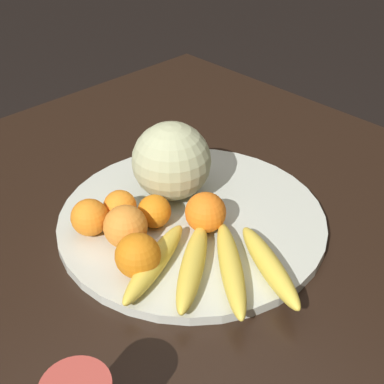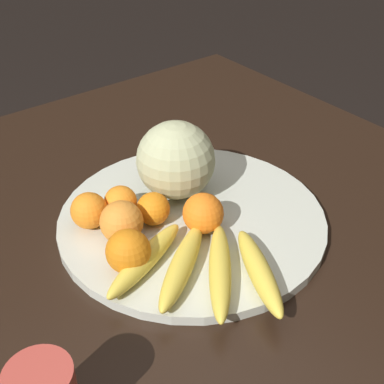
{
  "view_description": "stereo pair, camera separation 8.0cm",
  "coord_description": "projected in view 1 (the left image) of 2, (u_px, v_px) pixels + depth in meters",
  "views": [
    {
      "loc": [
        0.45,
        0.56,
        1.33
      ],
      "look_at": [
        -0.06,
        0.04,
        0.81
      ],
      "focal_mm": 50.0,
      "sensor_mm": 36.0,
      "label": 1
    },
    {
      "loc": [
        0.39,
        0.61,
        1.33
      ],
      "look_at": [
        -0.06,
        0.04,
        0.81
      ],
      "focal_mm": 50.0,
      "sensor_mm": 36.0,
      "label": 2
    }
  ],
  "objects": [
    {
      "name": "orange_back_right",
      "position": [
        156.0,
        210.0,
        0.89
      ],
      "size": [
        0.06,
        0.06,
        0.06
      ],
      "color": "orange",
      "rests_on": "fruit_bowl"
    },
    {
      "name": "orange_front_left",
      "position": [
        126.0,
        227.0,
        0.84
      ],
      "size": [
        0.07,
        0.07,
        0.07
      ],
      "color": "orange",
      "rests_on": "fruit_bowl"
    },
    {
      "name": "orange_mid_center",
      "position": [
        206.0,
        212.0,
        0.87
      ],
      "size": [
        0.07,
        0.07,
        0.07
      ],
      "color": "orange",
      "rests_on": "fruit_bowl"
    },
    {
      "name": "orange_back_left",
      "position": [
        120.0,
        206.0,
        0.9
      ],
      "size": [
        0.06,
        0.06,
        0.06
      ],
      "color": "orange",
      "rests_on": "fruit_bowl"
    },
    {
      "name": "produce_tag",
      "position": [
        150.0,
        252.0,
        0.84
      ],
      "size": [
        0.1,
        0.03,
        0.0
      ],
      "rotation": [
        0.0,
        0.0,
        0.06
      ],
      "color": "white",
      "rests_on": "fruit_bowl"
    },
    {
      "name": "orange_front_right",
      "position": [
        138.0,
        256.0,
        0.79
      ],
      "size": [
        0.07,
        0.07,
        0.07
      ],
      "color": "orange",
      "rests_on": "fruit_bowl"
    },
    {
      "name": "banana_bunch",
      "position": [
        212.0,
        265.0,
        0.79
      ],
      "size": [
        0.27,
        0.27,
        0.03
      ],
      "rotation": [
        0.0,
        0.0,
        7.04
      ],
      "color": "#473819",
      "rests_on": "fruit_bowl"
    },
    {
      "name": "kitchen_table",
      "position": [
        153.0,
        269.0,
        0.97
      ],
      "size": [
        1.25,
        1.12,
        0.75
      ],
      "color": "black",
      "rests_on": "ground_plane"
    },
    {
      "name": "orange_top_small",
      "position": [
        90.0,
        217.0,
        0.87
      ],
      "size": [
        0.06,
        0.06,
        0.06
      ],
      "color": "orange",
      "rests_on": "fruit_bowl"
    },
    {
      "name": "melon",
      "position": [
        171.0,
        161.0,
        0.93
      ],
      "size": [
        0.14,
        0.14,
        0.14
      ],
      "color": "#B2B789",
      "rests_on": "fruit_bowl"
    },
    {
      "name": "fruit_bowl",
      "position": [
        192.0,
        219.0,
        0.93
      ],
      "size": [
        0.46,
        0.46,
        0.02
      ],
      "color": "beige",
      "rests_on": "kitchen_table"
    }
  ]
}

